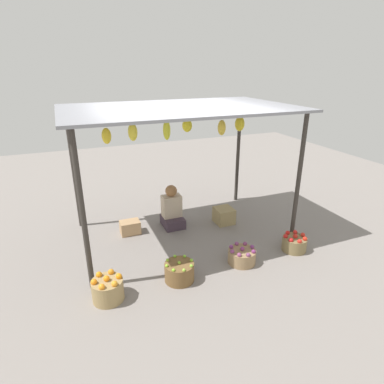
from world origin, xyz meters
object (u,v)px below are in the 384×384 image
(basket_limes, at_px, (179,272))
(wooden_crate_stacked_rear, at_px, (130,227))
(vendor_person, at_px, (172,211))
(basket_red_tomatoes, at_px, (294,243))
(wooden_crate_near_vendor, at_px, (224,215))
(basket_purple_onions, at_px, (242,256))
(basket_oranges, at_px, (108,289))

(basket_limes, height_order, wooden_crate_stacked_rear, basket_limes)
(vendor_person, xyz_separation_m, basket_red_tomatoes, (1.53, -1.53, -0.18))
(basket_limes, bearing_deg, vendor_person, 74.64)
(vendor_person, height_order, wooden_crate_near_vendor, vendor_person)
(basket_purple_onions, bearing_deg, basket_limes, -177.37)
(basket_red_tomatoes, distance_m, wooden_crate_near_vendor, 1.41)
(vendor_person, xyz_separation_m, wooden_crate_stacked_rear, (-0.78, -0.01, -0.18))
(basket_red_tomatoes, relative_size, wooden_crate_near_vendor, 1.12)
(basket_limes, relative_size, basket_purple_onions, 0.99)
(wooden_crate_near_vendor, bearing_deg, basket_red_tomatoes, -65.09)
(basket_oranges, xyz_separation_m, basket_limes, (0.96, 0.03, -0.02))
(basket_purple_onions, bearing_deg, basket_red_tomatoes, -0.47)
(basket_purple_onions, height_order, basket_red_tomatoes, basket_red_tomatoes)
(basket_limes, distance_m, wooden_crate_stacked_rear, 1.60)
(basket_purple_onions, distance_m, basket_red_tomatoes, 0.95)
(basket_oranges, bearing_deg, basket_limes, 2.00)
(basket_purple_onions, distance_m, wooden_crate_near_vendor, 1.32)
(basket_oranges, bearing_deg, basket_purple_onions, 2.33)
(basket_purple_onions, relative_size, wooden_crate_stacked_rear, 1.23)
(basket_oranges, distance_m, basket_purple_onions, 1.97)
(wooden_crate_near_vendor, bearing_deg, basket_purple_onions, -105.70)
(wooden_crate_near_vendor, bearing_deg, vendor_person, 164.76)
(basket_red_tomatoes, height_order, wooden_crate_stacked_rear, basket_red_tomatoes)
(vendor_person, bearing_deg, wooden_crate_near_vendor, -15.24)
(vendor_person, relative_size, wooden_crate_stacked_rear, 2.31)
(basket_red_tomatoes, bearing_deg, basket_limes, -178.87)
(basket_red_tomatoes, bearing_deg, wooden_crate_stacked_rear, 146.49)
(vendor_person, relative_size, wooden_crate_near_vendor, 2.28)
(basket_limes, bearing_deg, wooden_crate_near_vendor, 44.03)
(vendor_person, distance_m, basket_oranges, 2.13)
(basket_oranges, xyz_separation_m, basket_red_tomatoes, (2.92, 0.07, -0.03))
(vendor_person, bearing_deg, basket_purple_onions, -69.38)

